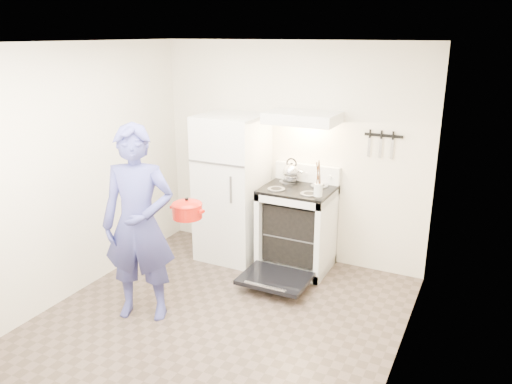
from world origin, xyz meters
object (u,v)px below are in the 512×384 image
tea_kettle (291,170)px  dutch_oven (187,211)px  refrigerator (232,188)px  person (139,224)px  stove_body (297,229)px

tea_kettle → dutch_oven: (-0.51, -1.35, -0.13)m
tea_kettle → dutch_oven: 1.45m
refrigerator → person: bearing=-94.2°
stove_body → person: size_ratio=0.50×
refrigerator → person: 1.56m
person → dutch_oven: size_ratio=5.14×
refrigerator → stove_body: bearing=1.8°
refrigerator → tea_kettle: 0.73m
person → dutch_oven: person is taller
stove_body → tea_kettle: bearing=132.1°
refrigerator → dutch_oven: 1.17m
refrigerator → tea_kettle: refrigerator is taller
stove_body → person: person is taller
tea_kettle → person: 1.91m
tea_kettle → dutch_oven: tea_kettle is taller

